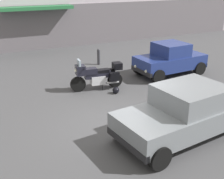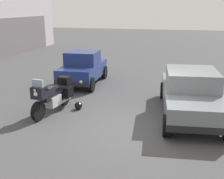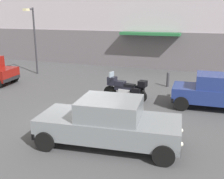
# 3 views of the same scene
# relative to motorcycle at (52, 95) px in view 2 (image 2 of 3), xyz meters

# --- Properties ---
(ground_plane) EXTENTS (80.00, 80.00, 0.00)m
(ground_plane) POSITION_rel_motorcycle_xyz_m (-0.67, -3.21, -0.62)
(ground_plane) COLOR #424244
(motorcycle) EXTENTS (2.26, 0.87, 1.36)m
(motorcycle) POSITION_rel_motorcycle_xyz_m (0.00, 0.00, 0.00)
(motorcycle) COLOR black
(motorcycle) RESTS_ON ground
(helmet) EXTENTS (0.28, 0.28, 0.28)m
(helmet) POSITION_rel_motorcycle_xyz_m (0.46, -0.77, -0.48)
(helmet) COLOR black
(helmet) RESTS_ON ground
(car_sedan_far) EXTENTS (4.70, 2.35, 1.56)m
(car_sedan_far) POSITION_rel_motorcycle_xyz_m (0.91, -4.65, 0.16)
(car_sedan_far) COLOR slate
(car_sedan_far) RESTS_ON ground
(car_compact_side) EXTENTS (3.53, 1.85, 1.56)m
(car_compact_side) POSITION_rel_motorcycle_xyz_m (3.93, 0.29, 0.15)
(car_compact_side) COLOR navy
(car_compact_side) RESTS_ON ground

